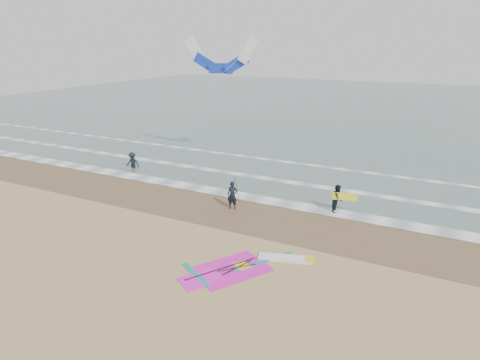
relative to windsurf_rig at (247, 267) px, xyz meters
The scene contains 11 objects.
ground 2.36m from the windsurf_rig, 161.01° to the right, with size 120.00×120.00×0.00m, color tan.
sea_water 47.29m from the windsurf_rig, 92.70° to the left, with size 120.00×80.00×0.02m, color #47605E.
wet_sand_band 5.69m from the windsurf_rig, 113.08° to the left, with size 120.00×5.00×0.01m, color brown.
foam_waterline 9.93m from the windsurf_rig, 102.98° to the left, with size 120.00×9.15×0.02m.
windsurf_rig is the anchor object (origin of this frame).
person_standing 6.55m from the windsurf_rig, 123.45° to the left, with size 0.58×0.38×1.58m, color black.
person_walking 7.91m from the windsurf_rig, 77.63° to the left, with size 0.75×0.58×1.53m, color black.
person_wading 16.42m from the windsurf_rig, 146.90° to the left, with size 1.02×0.59×1.59m, color black.
held_pole 6.44m from the windsurf_rig, 121.19° to the left, with size 0.17×0.86×1.82m.
carried_kiteboard 7.94m from the windsurf_rig, 74.63° to the left, with size 1.30×0.51×0.39m.
surf_kite 18.30m from the windsurf_rig, 123.22° to the left, with size 7.63×5.25×8.21m.
Camera 1 is at (9.18, -13.26, 8.95)m, focal length 32.00 mm.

